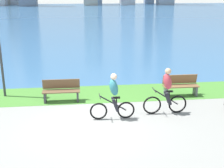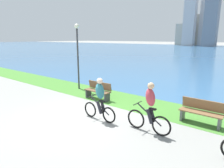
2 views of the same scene
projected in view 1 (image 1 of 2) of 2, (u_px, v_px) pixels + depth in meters
name	position (u px, v px, depth m)	size (l,w,h in m)	color
ground_plane	(91.00, 124.00, 10.11)	(300.00, 300.00, 0.00)	gray
grass_strip_bayside	(88.00, 94.00, 13.00)	(120.00, 2.30, 0.01)	#478433
bay_water_surface	(79.00, 15.00, 53.43)	(300.00, 83.12, 0.00)	#386693
cyclist_lead	(113.00, 97.00, 10.30)	(1.59, 0.52, 1.66)	black
cyclist_trailing	(166.00, 92.00, 10.76)	(1.63, 0.52, 1.72)	black
bench_near_path	(61.00, 91.00, 12.07)	(1.50, 0.47, 0.90)	brown
bench_far_along_path	(180.00, 85.00, 12.72)	(1.50, 0.47, 0.90)	brown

